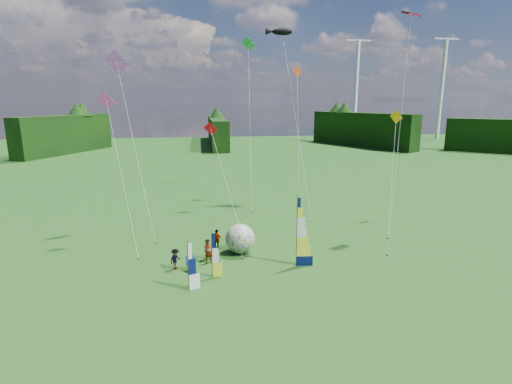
{
  "coord_description": "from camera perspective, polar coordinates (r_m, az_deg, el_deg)",
  "views": [
    {
      "loc": [
        -4.86,
        -23.44,
        11.89
      ],
      "look_at": [
        -1.0,
        4.0,
        5.5
      ],
      "focal_mm": 28.0,
      "sensor_mm": 36.0,
      "label": 1
    }
  ],
  "objects": [
    {
      "name": "bol_inflatable",
      "position": [
        31.86,
        -2.3,
        -6.66
      ],
      "size": [
        2.41,
        2.41,
        2.37
      ],
      "primitive_type": "sphere",
      "rotation": [
        0.0,
        0.0,
        0.02
      ],
      "color": "#0F0A9F",
      "rests_on": "ground"
    },
    {
      "name": "side_banner_far",
      "position": [
        25.9,
        -9.63,
        -10.58
      ],
      "size": [
        0.91,
        0.49,
        3.23
      ],
      "primitive_type": null,
      "rotation": [
        0.0,
        0.0,
        0.43
      ],
      "color": "white",
      "rests_on": "ground"
    },
    {
      "name": "kite_parafoil",
      "position": [
        34.86,
        19.95,
        9.76
      ],
      "size": [
        9.97,
        11.78,
        20.78
      ],
      "primitive_type": null,
      "rotation": [
        0.0,
        0.0,
        0.29
      ],
      "color": "#D3224D",
      "rests_on": "ground"
    },
    {
      "name": "kite_whale",
      "position": [
        44.26,
        5.72,
        11.27
      ],
      "size": [
        7.86,
        15.33,
        21.22
      ],
      "primitive_type": null,
      "rotation": [
        0.0,
        0.0,
        -0.28
      ],
      "color": "black",
      "rests_on": "ground"
    },
    {
      "name": "small_kite_orange",
      "position": [
        43.06,
        6.08,
        7.77
      ],
      "size": [
        5.59,
        10.09,
        16.05
      ],
      "primitive_type": null,
      "rotation": [
        0.0,
        0.0,
        0.25
      ],
      "color": "#F85C28",
      "rests_on": "ground"
    },
    {
      "name": "small_kite_red",
      "position": [
        40.65,
        -4.61,
        3.24
      ],
      "size": [
        5.64,
        11.36,
        10.07
      ],
      "primitive_type": null,
      "rotation": [
        0.0,
        0.0,
        -0.09
      ],
      "color": "red",
      "rests_on": "ground"
    },
    {
      "name": "turbine_right",
      "position": [
        135.02,
        14.09,
        13.93
      ],
      "size": [
        8.0,
        1.2,
        30.0
      ],
      "primitive_type": null,
      "color": "silver",
      "rests_on": "ground"
    },
    {
      "name": "turbine_left",
      "position": [
        140.15,
        24.97,
        13.09
      ],
      "size": [
        8.0,
        1.2,
        30.0
      ],
      "primitive_type": null,
      "color": "silver",
      "rests_on": "ground"
    },
    {
      "name": "spectator_d",
      "position": [
        32.78,
        -5.59,
        -6.76
      ],
      "size": [
        1.07,
        0.86,
        1.7
      ],
      "primitive_type": "imported",
      "rotation": [
        0.0,
        0.0,
        2.6
      ],
      "color": "#66594C",
      "rests_on": "ground"
    },
    {
      "name": "spectator_a",
      "position": [
        30.16,
        -6.76,
        -8.42
      ],
      "size": [
        0.78,
        0.63,
        1.86
      ],
      "primitive_type": "imported",
      "rotation": [
        0.0,
        0.0,
        0.31
      ],
      "color": "#66594C",
      "rests_on": "ground"
    },
    {
      "name": "small_kite_green",
      "position": [
        46.88,
        -0.88,
        10.74
      ],
      "size": [
        6.1,
        13.96,
        20.11
      ],
      "primitive_type": null,
      "rotation": [
        0.0,
        0.0,
        -0.17
      ],
      "color": "green",
      "rests_on": "ground"
    },
    {
      "name": "treeline_ring",
      "position": [
        25.21,
        3.54,
        -5.28
      ],
      "size": [
        210.0,
        210.0,
        8.0
      ],
      "primitive_type": null,
      "color": "#133609",
      "rests_on": "ground"
    },
    {
      "name": "small_kite_yellow",
      "position": [
        39.74,
        18.95,
        3.29
      ],
      "size": [
        6.04,
        9.57,
        11.37
      ],
      "primitive_type": null,
      "rotation": [
        0.0,
        0.0,
        -0.02
      ],
      "color": "#D78C00",
      "rests_on": "ground"
    },
    {
      "name": "feather_banner_main",
      "position": [
        29.05,
        5.85,
        -5.76
      ],
      "size": [
        1.4,
        0.23,
        5.17
      ],
      "primitive_type": null,
      "rotation": [
        0.0,
        0.0,
        -0.1
      ],
      "color": "#061142",
      "rests_on": "ground"
    },
    {
      "name": "small_kite_pink",
      "position": [
        33.42,
        -18.68,
        3.03
      ],
      "size": [
        5.21,
        8.15,
        13.01
      ],
      "primitive_type": null,
      "rotation": [
        0.0,
        0.0,
        0.02
      ],
      "color": "#C8418D",
      "rests_on": "ground"
    },
    {
      "name": "spectator_c",
      "position": [
        29.57,
        -11.45,
        -9.38
      ],
      "size": [
        0.89,
        1.01,
        1.54
      ],
      "primitive_type": "imported",
      "rotation": [
        0.0,
        0.0,
        0.92
      ],
      "color": "#66594C",
      "rests_on": "ground"
    },
    {
      "name": "camp_chair",
      "position": [
        29.11,
        -9.21,
        -10.12
      ],
      "size": [
        0.84,
        0.84,
        1.1
      ],
      "primitive_type": null,
      "rotation": [
        0.0,
        0.0,
        0.42
      ],
      "color": "navy",
      "rests_on": "ground"
    },
    {
      "name": "kite_rainbow_delta",
      "position": [
        36.58,
        -16.95,
        7.13
      ],
      "size": [
        9.35,
        11.32,
        17.02
      ],
      "primitive_type": null,
      "rotation": [
        0.0,
        0.0,
        0.3
      ],
      "color": "red",
      "rests_on": "ground"
    },
    {
      "name": "spectator_b",
      "position": [
        30.82,
        -6.87,
        -8.18
      ],
      "size": [
        0.88,
        0.7,
        1.62
      ],
      "primitive_type": "imported",
      "rotation": [
        0.0,
        0.0,
        -0.46
      ],
      "color": "#66594C",
      "rests_on": "ground"
    },
    {
      "name": "side_banner_left",
      "position": [
        27.57,
        -6.31,
        -9.03
      ],
      "size": [
        0.9,
        0.12,
        3.19
      ],
      "primitive_type": null,
      "rotation": [
        0.0,
        0.0,
        -0.02
      ],
      "color": "yellow",
      "rests_on": "ground"
    },
    {
      "name": "ground",
      "position": [
        26.73,
        3.41,
        -13.45
      ],
      "size": [
        220.0,
        220.0,
        0.0
      ],
      "primitive_type": "plane",
      "color": "#315820",
      "rests_on": "ground"
    }
  ]
}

